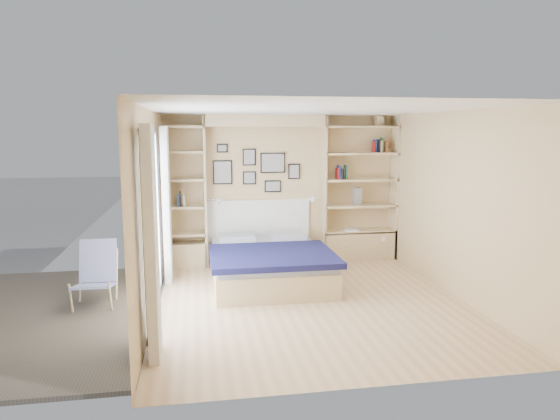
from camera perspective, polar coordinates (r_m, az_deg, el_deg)
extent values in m
plane|color=#DAB787|center=(6.70, 3.43, -10.47)|extent=(4.50, 4.50, 0.00)
plane|color=#D0B082|center=(8.58, 0.14, 2.44)|extent=(4.00, 0.00, 4.00)
plane|color=#D0B082|center=(4.27, 10.38, -4.42)|extent=(4.00, 0.00, 4.00)
plane|color=#D0B082|center=(6.25, -14.62, -0.31)|extent=(0.00, 4.50, 4.50)
plane|color=#D0B082|center=(7.11, 19.43, 0.56)|extent=(0.00, 4.50, 4.50)
plane|color=white|center=(6.32, 3.64, 11.43)|extent=(4.50, 4.50, 0.00)
cube|color=beige|center=(8.29, -8.56, 2.10)|extent=(0.04, 0.35, 2.50)
cube|color=beige|center=(8.55, 4.97, 2.38)|extent=(0.04, 0.35, 2.50)
cube|color=beige|center=(8.31, -1.73, 10.16)|extent=(2.00, 0.35, 0.20)
cube|color=beige|center=(8.96, 12.92, 2.49)|extent=(0.04, 0.35, 2.50)
cube|color=beige|center=(8.30, -13.26, 1.98)|extent=(0.04, 0.35, 2.50)
cube|color=beige|center=(8.91, 8.94, -3.96)|extent=(1.30, 0.35, 0.50)
cube|color=beige|center=(8.48, -10.77, -5.02)|extent=(0.70, 0.35, 0.40)
cube|color=black|center=(6.17, -14.70, 8.71)|extent=(0.04, 2.08, 0.06)
cube|color=black|center=(6.55, -13.92, -10.89)|extent=(0.04, 2.08, 0.06)
cube|color=black|center=(5.28, -15.17, -3.68)|extent=(0.04, 0.06, 2.20)
cube|color=black|center=(7.28, -13.65, -0.19)|extent=(0.04, 0.06, 2.20)
cube|color=silver|center=(6.27, -14.39, -1.48)|extent=(0.01, 2.00, 2.20)
cube|color=white|center=(4.99, -14.47, -3.79)|extent=(0.10, 0.45, 2.30)
cube|color=white|center=(7.54, -12.84, 0.54)|extent=(0.10, 0.45, 2.30)
cube|color=beige|center=(8.86, 8.98, -2.38)|extent=(1.30, 0.35, 0.04)
cube|color=beige|center=(8.78, 9.05, 0.50)|extent=(1.30, 0.35, 0.04)
cube|color=beige|center=(8.72, 9.12, 3.42)|extent=(1.30, 0.35, 0.04)
cube|color=beige|center=(8.69, 9.20, 6.38)|extent=(1.30, 0.35, 0.04)
cube|color=beige|center=(8.69, 9.27, 9.34)|extent=(1.30, 0.35, 0.04)
cube|color=beige|center=(8.40, -10.84, -2.71)|extent=(0.70, 0.35, 0.04)
cube|color=beige|center=(8.32, -10.93, 0.33)|extent=(0.70, 0.35, 0.04)
cube|color=beige|center=(8.27, -11.02, 3.41)|extent=(0.70, 0.35, 0.04)
cube|color=beige|center=(8.24, -11.12, 6.53)|extent=(0.70, 0.35, 0.04)
cube|color=beige|center=(8.23, -11.20, 9.31)|extent=(0.70, 0.35, 0.04)
cube|color=beige|center=(7.51, -1.27, -6.83)|extent=(1.66, 2.07, 0.36)
cube|color=#A8ACB7|center=(7.45, -1.28, -5.12)|extent=(1.62, 2.03, 0.10)
cube|color=#131540|center=(7.10, -0.87, -5.26)|extent=(1.76, 1.45, 0.08)
cube|color=#A8ACB7|center=(8.10, -4.94, -3.22)|extent=(0.57, 0.41, 0.12)
cube|color=#A8ACB7|center=(8.20, 0.84, -3.03)|extent=(0.57, 0.41, 0.12)
cube|color=white|center=(8.57, -2.46, -1.16)|extent=(1.76, 0.04, 0.70)
cube|color=black|center=(8.41, -6.58, 4.30)|extent=(0.32, 0.02, 0.40)
cube|color=gray|center=(8.40, -6.58, 4.30)|extent=(0.28, 0.01, 0.36)
cube|color=black|center=(8.43, -3.54, 6.06)|extent=(0.22, 0.02, 0.28)
cube|color=gray|center=(8.42, -3.53, 6.05)|extent=(0.18, 0.01, 0.24)
cube|color=black|center=(8.46, -3.52, 3.69)|extent=(0.22, 0.02, 0.22)
cube|color=gray|center=(8.45, -3.51, 3.68)|extent=(0.18, 0.01, 0.18)
cube|color=black|center=(8.49, -0.84, 5.42)|extent=(0.42, 0.02, 0.34)
cube|color=gray|center=(8.48, -0.82, 5.41)|extent=(0.38, 0.01, 0.30)
cube|color=black|center=(8.52, -0.83, 2.73)|extent=(0.28, 0.02, 0.20)
cube|color=gray|center=(8.51, -0.82, 2.72)|extent=(0.24, 0.01, 0.16)
cube|color=black|center=(8.57, 1.62, 4.44)|extent=(0.20, 0.02, 0.26)
cube|color=gray|center=(8.55, 1.64, 4.43)|extent=(0.16, 0.01, 0.22)
cube|color=black|center=(8.39, -6.63, 7.02)|extent=(0.18, 0.02, 0.14)
cube|color=gray|center=(8.38, -6.62, 7.02)|extent=(0.14, 0.01, 0.10)
cylinder|color=silver|center=(8.23, -7.55, 1.17)|extent=(0.20, 0.02, 0.02)
cone|color=white|center=(8.24, -6.86, 1.05)|extent=(0.13, 0.12, 0.15)
cylinder|color=silver|center=(8.46, 4.16, 1.44)|extent=(0.20, 0.02, 0.02)
cone|color=white|center=(8.44, 3.50, 1.29)|extent=(0.13, 0.12, 0.15)
cube|color=#A51E1E|center=(8.59, 6.56, 4.15)|extent=(0.02, 0.15, 0.19)
cube|color=navy|center=(8.59, 6.74, 4.31)|extent=(0.03, 0.15, 0.23)
cube|color=black|center=(8.61, 7.11, 4.13)|extent=(0.03, 0.15, 0.18)
cube|color=beige|center=(8.61, 7.12, 4.14)|extent=(0.04, 0.15, 0.18)
cube|color=#26593F|center=(8.63, 7.53, 4.35)|extent=(0.03, 0.15, 0.25)
cube|color=#A51E1E|center=(8.76, 10.66, 7.10)|extent=(0.02, 0.15, 0.19)
cube|color=navy|center=(8.77, 10.78, 7.20)|extent=(0.03, 0.15, 0.22)
cube|color=black|center=(8.79, 11.16, 7.21)|extent=(0.03, 0.15, 0.22)
cube|color=#BFB28C|center=(8.80, 11.40, 7.13)|extent=(0.04, 0.15, 0.20)
cube|color=#275932|center=(8.81, 11.55, 7.30)|extent=(0.03, 0.15, 0.26)
cube|color=#9D4728|center=(8.83, 11.93, 7.11)|extent=(0.03, 0.15, 0.20)
cube|color=navy|center=(8.30, -11.57, 1.09)|extent=(0.02, 0.15, 0.19)
cube|color=black|center=(8.30, -11.34, 1.26)|extent=(0.03, 0.15, 0.24)
cube|color=#BFB28C|center=(8.30, -10.89, 1.11)|extent=(0.03, 0.15, 0.19)
cube|color=beige|center=(8.79, 11.24, 9.90)|extent=(0.13, 0.13, 0.15)
cone|color=beige|center=(8.79, 11.27, 10.65)|extent=(0.20, 0.20, 0.08)
cube|color=slate|center=(8.74, 8.80, 1.59)|extent=(0.12, 0.12, 0.30)
cube|color=white|center=(8.75, 8.17, -2.27)|extent=(0.22, 0.16, 0.03)
cube|color=brown|center=(6.89, -27.81, -10.96)|extent=(3.20, 4.00, 0.05)
cylinder|color=tan|center=(6.67, -22.80, -9.36)|extent=(0.03, 0.14, 0.41)
cylinder|color=tan|center=(6.58, -18.83, -9.37)|extent=(0.03, 0.14, 0.41)
cylinder|color=tan|center=(7.18, -21.86, -7.14)|extent=(0.03, 0.34, 0.68)
cylinder|color=tan|center=(7.10, -18.18, -7.12)|extent=(0.03, 0.34, 0.68)
cube|color=#2A2DA7|center=(6.80, -20.54, -8.15)|extent=(0.48, 0.58, 0.15)
cube|color=#2A2DA7|center=(7.11, -20.08, -5.44)|extent=(0.47, 0.23, 0.55)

